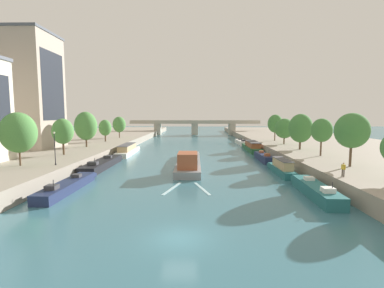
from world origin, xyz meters
TOP-DOWN VIEW (x-y plane):
  - ground_plane at (0.00, 0.00)m, footprint 400.00×400.00m
  - quay_left at (-34.45, 55.00)m, footprint 36.00×170.00m
  - quay_right at (34.45, 55.00)m, footprint 36.00×170.00m
  - barge_midriver at (-0.22, 27.94)m, footprint 4.06×23.09m
  - wake_behind_barge at (0.03, 13.80)m, footprint 5.60×5.90m
  - moored_boat_left_upstream at (-13.89, 12.56)m, footprint 2.27×12.66m
  - moored_boat_left_far at (-14.78, 27.23)m, footprint 2.82×15.09m
  - moored_boat_left_downstream at (-14.46, 43.26)m, footprint 2.94×15.09m
  - moored_boat_right_second at (14.18, 10.90)m, footprint 2.51×11.45m
  - moored_boat_right_near at (13.89, 22.45)m, footprint 1.79×10.12m
  - moored_boat_right_end at (14.01, 34.62)m, footprint 1.75×10.06m
  - moored_boat_right_downstream at (14.81, 50.15)m, footprint 2.88×15.15m
  - moored_boat_right_midway at (14.55, 65.59)m, footprint 2.52×11.81m
  - tree_left_past_mid at (-22.93, 18.09)m, footprint 4.66×4.66m
  - tree_left_by_lamp at (-22.08, 28.85)m, footprint 3.61×3.61m
  - tree_left_end_of_row at (-22.84, 40.92)m, footprint 4.75×4.75m
  - tree_left_second at (-22.76, 53.32)m, footprint 3.22×3.22m
  - tree_left_third at (-22.44, 65.39)m, footprint 3.85×3.85m
  - tree_right_second at (21.78, 18.33)m, footprint 4.36×4.36m
  - tree_right_far at (22.14, 28.29)m, footprint 3.47×3.47m
  - tree_right_nearest at (21.84, 37.19)m, footprint 4.67×4.67m
  - tree_right_end_of_row at (21.75, 47.37)m, footprint 4.58×4.58m
  - tree_right_midway at (22.00, 56.33)m, footprint 3.93×3.93m
  - lamppost_left_bank at (-18.37, 18.67)m, footprint 0.28×0.28m
  - building_left_middle at (-34.08, 39.15)m, footprint 11.26×11.41m
  - bridge_far at (0.00, 105.51)m, footprint 56.90×4.40m
  - person_on_quay at (17.58, 11.89)m, footprint 0.34×0.47m

SIDE VIEW (x-z plane):
  - ground_plane at x=0.00m, z-range 0.00..0.00m
  - wake_behind_barge at x=0.03m, z-range 0.00..0.03m
  - moored_boat_left_upstream at x=-13.89m, z-range -0.52..1.67m
  - moored_boat_left_far at x=-14.78m, z-range -0.52..1.77m
  - moored_boat_right_midway at x=14.55m, z-range -0.52..1.78m
  - moored_boat_right_second at x=14.18m, z-range -0.52..1.89m
  - moored_boat_right_end at x=14.01m, z-range -0.51..1.94m
  - barge_midriver at x=-0.22m, z-range -0.70..2.61m
  - quay_left at x=-34.45m, z-range 0.00..1.94m
  - quay_right at x=34.45m, z-range 0.00..1.94m
  - moored_boat_left_downstream at x=-14.46m, z-range -0.19..2.14m
  - moored_boat_right_near at x=13.89m, z-range -0.20..2.16m
  - moored_boat_right_downstream at x=14.81m, z-range -0.19..2.19m
  - person_on_quay at x=17.58m, z-range 2.06..3.68m
  - bridge_far at x=0.00m, z-range 0.84..7.32m
  - lamppost_left_bank at x=-18.37m, z-range 2.16..6.77m
  - tree_left_second at x=-22.76m, z-range 2.68..8.34m
  - tree_right_end_of_row at x=21.75m, z-range 2.63..8.70m
  - tree_left_third at x=-22.44m, z-range 2.76..9.13m
  - tree_left_by_lamp at x=-22.08m, z-range 2.86..9.14m
  - tree_right_nearest at x=21.84m, z-range 2.64..9.75m
  - tree_right_far at x=22.14m, z-range 3.10..9.42m
  - tree_left_past_mid at x=-22.93m, z-range 2.83..10.10m
  - tree_left_end_of_row at x=-22.84m, z-range 2.68..10.26m
  - tree_right_midway at x=22.00m, z-range 3.03..10.03m
  - tree_right_second at x=21.78m, z-range 3.18..10.35m
  - building_left_middle at x=-34.08m, z-range 1.96..25.70m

